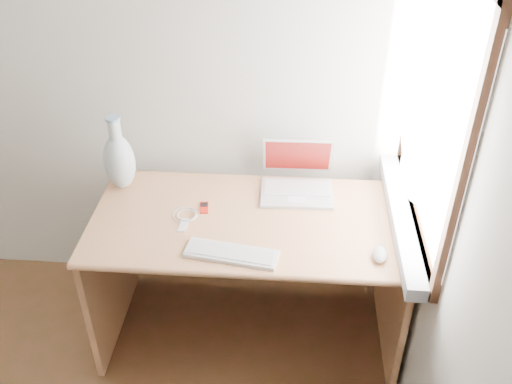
# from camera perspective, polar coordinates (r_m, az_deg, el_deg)

# --- Properties ---
(back_wall) EXTENTS (3.50, 0.04, 2.60)m
(back_wall) POSITION_cam_1_polar(r_m,az_deg,el_deg) (2.88, -21.49, 13.00)
(back_wall) COLOR white
(back_wall) RESTS_ON floor
(window) EXTENTS (0.11, 0.99, 1.10)m
(window) POSITION_cam_1_polar(r_m,az_deg,el_deg) (2.26, 16.84, 7.56)
(window) COLOR white
(window) RESTS_ON right_wall
(desk) EXTENTS (1.39, 0.69, 0.73)m
(desk) POSITION_cam_1_polar(r_m,az_deg,el_deg) (2.70, -0.58, -5.15)
(desk) COLOR tan
(desk) RESTS_ON floor
(laptop) EXTENTS (0.34, 0.28, 0.23)m
(laptop) POSITION_cam_1_polar(r_m,az_deg,el_deg) (2.67, 4.16, 1.17)
(laptop) COLOR silver
(laptop) RESTS_ON desk
(external_keyboard) EXTENTS (0.39, 0.17, 0.02)m
(external_keyboard) POSITION_cam_1_polar(r_m,az_deg,el_deg) (2.32, -2.49, -6.16)
(external_keyboard) COLOR white
(external_keyboard) RESTS_ON desk
(mouse) EXTENTS (0.07, 0.11, 0.03)m
(mouse) POSITION_cam_1_polar(r_m,az_deg,el_deg) (2.35, 12.32, -6.11)
(mouse) COLOR silver
(mouse) RESTS_ON desk
(ipod) EXTENTS (0.05, 0.09, 0.01)m
(ipod) POSITION_cam_1_polar(r_m,az_deg,el_deg) (2.58, -5.21, -1.57)
(ipod) COLOR red
(ipod) RESTS_ON desk
(cable_coil) EXTENTS (0.11, 0.11, 0.01)m
(cable_coil) POSITION_cam_1_polar(r_m,az_deg,el_deg) (2.54, -7.10, -2.28)
(cable_coil) COLOR white
(cable_coil) RESTS_ON desk
(remote) EXTENTS (0.04, 0.09, 0.01)m
(remote) POSITION_cam_1_polar(r_m,az_deg,el_deg) (2.49, -7.29, -3.32)
(remote) COLOR white
(remote) RESTS_ON desk
(vase) EXTENTS (0.14, 0.14, 0.37)m
(vase) POSITION_cam_1_polar(r_m,az_deg,el_deg) (2.70, -13.52, 3.15)
(vase) COLOR silver
(vase) RESTS_ON desk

